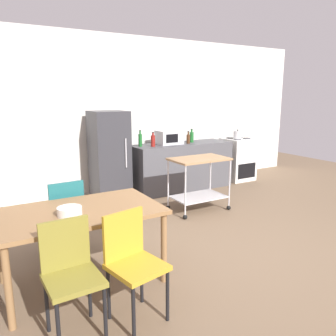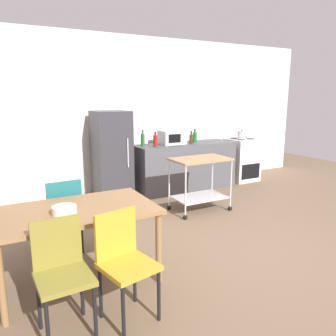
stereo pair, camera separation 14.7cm
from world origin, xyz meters
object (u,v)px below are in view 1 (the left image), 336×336
at_px(microwave, 169,137).
at_px(fruit_bowl, 70,211).
at_px(chair_mustard, 132,259).
at_px(chair_olive, 71,271).
at_px(kettle, 237,135).
at_px(chair_teal, 65,212).
at_px(stove_oven, 237,159).
at_px(dining_table, 80,218).
at_px(kitchen_cart, 199,175).
at_px(bottle_sparkling_water, 188,139).
at_px(bottle_wine, 140,140).
at_px(bottle_soy_sauce, 153,141).
at_px(refrigerator, 109,156).
at_px(bottle_vinegar, 192,137).

relative_size(microwave, fruit_bowl, 2.08).
relative_size(chair_mustard, microwave, 1.93).
relative_size(chair_olive, kettle, 3.71).
distance_m(chair_teal, stove_oven, 4.48).
bearing_deg(stove_oven, kettle, -140.33).
height_order(dining_table, chair_teal, chair_teal).
distance_m(dining_table, chair_teal, 0.69).
xyz_separation_m(kitchen_cart, bottle_sparkling_water, (0.55, 1.13, 0.42)).
height_order(chair_mustard, chair_teal, same).
bearing_deg(microwave, bottle_wine, -179.99).
relative_size(bottle_soy_sauce, kettle, 1.11).
bearing_deg(microwave, chair_olive, -130.99).
relative_size(dining_table, refrigerator, 0.97).
xyz_separation_m(chair_olive, bottle_vinegar, (3.21, 3.11, 0.49)).
xyz_separation_m(chair_teal, kettle, (4.01, 1.64, 0.48)).
relative_size(refrigerator, kettle, 6.47).
bearing_deg(bottle_wine, kettle, -3.46).
relative_size(chair_olive, bottle_sparkling_water, 3.68).
bearing_deg(refrigerator, microwave, -2.24).
distance_m(refrigerator, bottle_sparkling_water, 1.56).
bearing_deg(bottle_sparkling_water, microwave, 158.93).
xyz_separation_m(fruit_bowl, kettle, (4.14, 2.41, 0.21)).
relative_size(bottle_sparkling_water, kettle, 1.01).
distance_m(kitchen_cart, bottle_soy_sauce, 1.24).
xyz_separation_m(dining_table, chair_olive, (-0.27, -0.66, -0.15)).
bearing_deg(bottle_soy_sauce, fruit_bowl, -131.41).
relative_size(dining_table, fruit_bowl, 6.78).
bearing_deg(chair_teal, refrigerator, -126.37).
xyz_separation_m(dining_table, fruit_bowl, (-0.12, -0.10, 0.12)).
distance_m(chair_mustard, bottle_wine, 3.59).
distance_m(chair_olive, bottle_sparkling_water, 4.28).
bearing_deg(kettle, chair_olive, -145.27).
height_order(bottle_soy_sauce, kettle, bottle_soy_sauce).
xyz_separation_m(bottle_wine, fruit_bowl, (-1.94, -2.54, -0.23)).
distance_m(chair_teal, refrigerator, 2.21).
height_order(bottle_soy_sauce, microwave, bottle_soy_sauce).
height_order(refrigerator, kettle, refrigerator).
bearing_deg(stove_oven, chair_mustard, -141.41).
distance_m(kitchen_cart, bottle_wine, 1.40).
bearing_deg(bottle_vinegar, chair_mustard, -130.79).
bearing_deg(fruit_bowl, bottle_sparkling_water, 39.79).
xyz_separation_m(refrigerator, bottle_wine, (0.58, -0.05, 0.25)).
xyz_separation_m(stove_oven, bottle_vinegar, (-1.20, 0.03, 0.56)).
bearing_deg(chair_teal, fruit_bowl, 78.16).
bearing_deg(bottle_sparkling_water, bottle_vinegar, 38.09).
bearing_deg(bottle_sparkling_water, chair_teal, -149.35).
relative_size(dining_table, kitchen_cart, 1.65).
xyz_separation_m(refrigerator, fruit_bowl, (-1.36, -2.59, 0.01)).
xyz_separation_m(chair_teal, bottle_sparkling_water, (2.76, 1.64, 0.48)).
xyz_separation_m(kitchen_cart, bottle_soy_sauce, (-0.22, 1.14, 0.44)).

